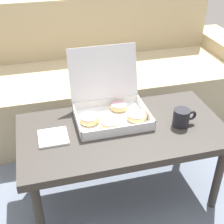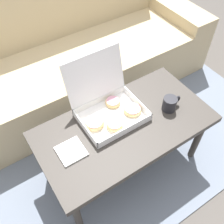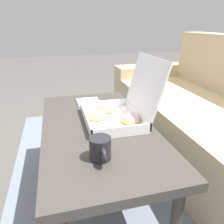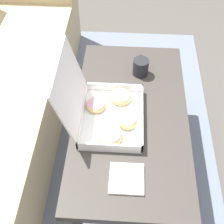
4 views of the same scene
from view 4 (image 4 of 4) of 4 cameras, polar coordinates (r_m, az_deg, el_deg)
ground_plane at (r=1.88m, az=0.27°, el=-9.60°), size 12.00×12.00×0.00m
area_rug at (r=1.90m, az=-8.90°, el=-8.93°), size 2.61×1.82×0.01m
coffee_table at (r=1.53m, az=3.36°, el=-1.65°), size 1.04×0.54×0.47m
pastry_box at (r=1.43m, az=-1.36°, el=0.24°), size 0.37×0.36×0.33m
coffee_mug at (r=1.67m, az=5.26°, el=8.29°), size 0.12×0.08×0.09m
napkin_stack at (r=1.29m, az=2.69°, el=-12.08°), size 0.14×0.14×0.01m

